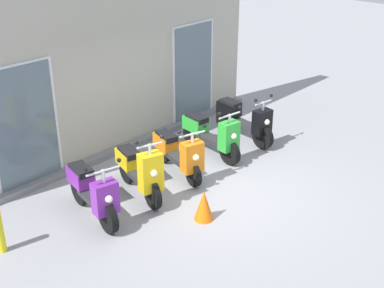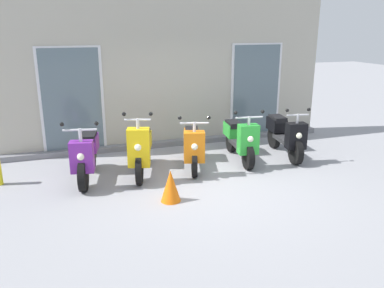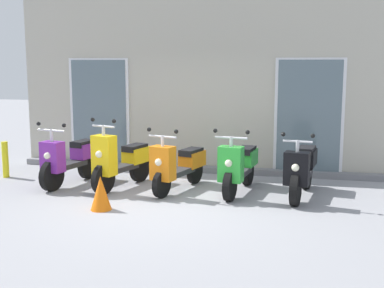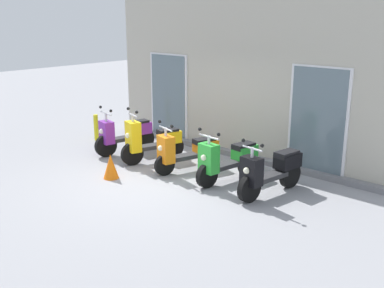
{
  "view_description": "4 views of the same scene",
  "coord_description": "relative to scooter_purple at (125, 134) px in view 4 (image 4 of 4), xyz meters",
  "views": [
    {
      "loc": [
        -6.32,
        -5.19,
        4.73
      ],
      "look_at": [
        -0.21,
        0.44,
        0.85
      ],
      "focal_mm": 48.85,
      "sensor_mm": 36.0,
      "label": 1
    },
    {
      "loc": [
        -2.4,
        -6.0,
        2.68
      ],
      "look_at": [
        -0.16,
        0.6,
        0.59
      ],
      "focal_mm": 36.85,
      "sensor_mm": 36.0,
      "label": 2
    },
    {
      "loc": [
        2.12,
        -7.27,
        2.2
      ],
      "look_at": [
        0.31,
        0.6,
        0.89
      ],
      "focal_mm": 46.89,
      "sensor_mm": 36.0,
      "label": 3
    },
    {
      "loc": [
        6.43,
        -6.03,
        3.31
      ],
      "look_at": [
        0.26,
        0.83,
        0.69
      ],
      "focal_mm": 43.16,
      "sensor_mm": 36.0,
      "label": 4
    }
  ],
  "objects": [
    {
      "name": "scooter_purple",
      "position": [
        0.0,
        0.0,
        0.0
      ],
      "size": [
        0.7,
        1.57,
        1.19
      ],
      "color": "black",
      "rests_on": "ground_plane"
    },
    {
      "name": "curb_bollard",
      "position": [
        -1.5,
        0.26,
        -0.12
      ],
      "size": [
        0.12,
        0.12,
        0.7
      ],
      "primitive_type": "cylinder",
      "color": "yellow",
      "rests_on": "ground_plane"
    },
    {
      "name": "traffic_cone",
      "position": [
        1.17,
        -1.37,
        -0.21
      ],
      "size": [
        0.32,
        0.32,
        0.52
      ],
      "primitive_type": "cone",
      "color": "orange",
      "rests_on": "ground_plane"
    },
    {
      "name": "scooter_black",
      "position": [
        4.11,
        0.08,
        -0.0
      ],
      "size": [
        0.59,
        1.67,
        1.14
      ],
      "color": "black",
      "rests_on": "ground_plane"
    },
    {
      "name": "scooter_yellow",
      "position": [
        0.99,
        -0.04,
        0.03
      ],
      "size": [
        0.73,
        1.54,
        1.29
      ],
      "color": "black",
      "rests_on": "ground_plane"
    },
    {
      "name": "scooter_orange",
      "position": [
        2.02,
        0.03,
        -0.02
      ],
      "size": [
        0.78,
        1.55,
        1.15
      ],
      "color": "black",
      "rests_on": "ground_plane"
    },
    {
      "name": "ground_plane",
      "position": [
        2.04,
        -0.94,
        -0.47
      ],
      "size": [
        40.0,
        40.0,
        0.0
      ],
      "primitive_type": "plane",
      "color": "#939399"
    },
    {
      "name": "scooter_green",
      "position": [
        3.07,
        0.11,
        -0.01
      ],
      "size": [
        0.62,
        1.65,
        1.16
      ],
      "color": "black",
      "rests_on": "ground_plane"
    },
    {
      "name": "storefront_facade",
      "position": [
        2.04,
        1.81,
        1.39
      ],
      "size": [
        7.67,
        0.5,
        3.86
      ],
      "color": "#B2AD9E",
      "rests_on": "ground_plane"
    }
  ]
}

